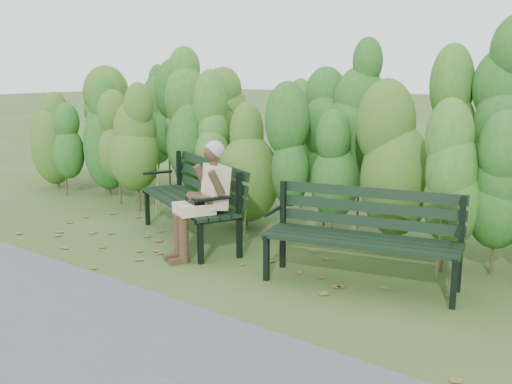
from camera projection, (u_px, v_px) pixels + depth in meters
The scene contains 7 objects.
ground at pixel (235, 270), 6.05m from camera, with size 80.00×80.00×0.00m, color #374C19.
footpath at pixel (41, 348), 4.35m from camera, with size 60.00×2.50×0.01m, color #474749.
hedge_band at pixel (333, 131), 7.23m from camera, with size 11.04×1.67×2.42m.
leaf_litter at pixel (255, 282), 5.70m from camera, with size 5.97×2.17×0.01m.
bench_left at pixel (196, 193), 7.06m from camera, with size 1.96×1.33×0.94m.
bench_right at pixel (364, 229), 5.59m from camera, with size 1.88×1.01×0.90m.
seated_woman at pixel (204, 191), 6.33m from camera, with size 0.57×0.75×1.26m.
Camera 1 is at (3.72, -4.41, 2.01)m, focal length 42.00 mm.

